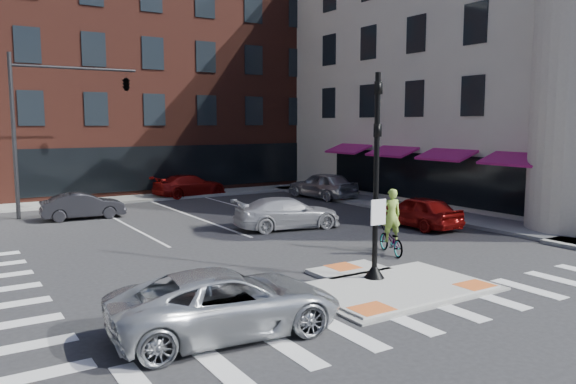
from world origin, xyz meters
TOP-DOWN VIEW (x-y plane):
  - ground at (0.00, 0.00)m, footprint 120.00×120.00m
  - refuge_island at (0.00, -0.26)m, footprint 5.40×4.65m
  - sidewalk_e at (10.80, 10.00)m, footprint 3.00×24.00m
  - sidewalk_n at (3.00, 22.00)m, footprint 26.00×3.00m
  - building_n at (3.00, 31.99)m, footprint 24.40×18.40m
  - building_e at (21.54, 11.50)m, footprint 21.90×23.90m
  - building_far_left at (-4.00, 52.00)m, footprint 10.00×12.00m
  - building_far_right at (9.00, 54.00)m, footprint 12.00×12.00m
  - signal_pole at (0.00, 0.40)m, footprint 0.60×0.60m
  - mast_arm_signal at (-3.47, 18.00)m, footprint 6.10×2.24m
  - silver_suv at (-5.51, -1.00)m, footprint 5.42×2.90m
  - red_sedan at (7.44, 6.00)m, footprint 1.72×4.24m
  - white_pickup at (2.31, 8.89)m, footprint 5.07×2.73m
  - bg_car_dark at (-4.79, 16.42)m, footprint 3.98×1.59m
  - bg_car_silver at (9.50, 16.21)m, footprint 2.60×5.08m
  - bg_car_red at (2.87, 21.50)m, footprint 5.03×2.57m
  - cyclist at (2.85, 2.80)m, footprint 1.23×2.01m

SIDE VIEW (x-z plane):
  - ground at x=0.00m, z-range 0.00..0.00m
  - refuge_island at x=0.00m, z-range -0.01..0.11m
  - sidewalk_e at x=10.80m, z-range 0.00..0.15m
  - sidewalk_n at x=3.00m, z-range 0.00..0.15m
  - bg_car_dark at x=-4.79m, z-range 0.00..1.29m
  - white_pickup at x=2.31m, z-range 0.00..1.40m
  - bg_car_red at x=2.87m, z-range 0.00..1.40m
  - red_sedan at x=7.44m, z-range 0.00..1.44m
  - silver_suv at x=-5.51m, z-range 0.00..1.45m
  - cyclist at x=2.85m, z-range -0.38..1.97m
  - bg_car_silver at x=9.50m, z-range 0.00..1.65m
  - signal_pole at x=0.00m, z-range -0.63..5.35m
  - building_far_left at x=-4.00m, z-range 0.00..10.00m
  - building_far_right at x=9.00m, z-range 0.00..12.00m
  - mast_arm_signal at x=-3.47m, z-range 2.21..10.21m
  - building_n at x=3.00m, z-range 0.05..15.55m
  - building_e at x=21.54m, z-range -0.81..16.89m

